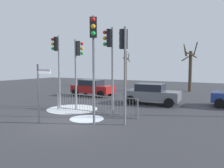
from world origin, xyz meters
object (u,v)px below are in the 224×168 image
at_px(traffic_light_mid_left, 124,54).
at_px(bare_tree_left, 190,68).
at_px(car_grey_trailing, 152,94).
at_px(traffic_light_mid_right, 93,46).
at_px(car_red_mid, 92,88).
at_px(bare_tree_right, 126,68).
at_px(traffic_light_rear_right, 78,58).
at_px(traffic_light_rear_left, 57,55).
at_px(direction_sign_post, 39,90).
at_px(traffic_light_foreground_right, 110,52).

relative_size(traffic_light_mid_left, bare_tree_left, 0.87).
bearing_deg(car_grey_trailing, traffic_light_mid_right, -97.18).
bearing_deg(car_red_mid, bare_tree_right, 99.59).
bearing_deg(traffic_light_mid_right, traffic_light_rear_right, -74.88).
height_order(traffic_light_rear_left, traffic_light_mid_right, traffic_light_mid_right).
xyz_separation_m(traffic_light_mid_right, direction_sign_post, (-2.48, -0.94, -2.07)).
bearing_deg(traffic_light_foreground_right, traffic_light_mid_right, 167.87).
xyz_separation_m(bare_tree_left, bare_tree_right, (-9.02, 3.15, -0.04)).
bearing_deg(traffic_light_rear_right, traffic_light_mid_right, -0.24).
bearing_deg(bare_tree_right, bare_tree_left, -19.24).
distance_m(traffic_light_mid_right, car_red_mid, 10.43).
height_order(car_red_mid, bare_tree_left, bare_tree_left).
bearing_deg(bare_tree_right, direction_sign_post, -75.83).
bearing_deg(bare_tree_left, traffic_light_rear_right, -108.17).
distance_m(traffic_light_mid_right, bare_tree_right, 20.86).
height_order(traffic_light_mid_left, bare_tree_right, bare_tree_right).
relative_size(traffic_light_rear_right, bare_tree_right, 0.92).
bearing_deg(car_red_mid, traffic_light_rear_left, -80.02).
bearing_deg(bare_tree_right, traffic_light_rear_right, -74.59).
bearing_deg(bare_tree_left, car_grey_trailing, -95.57).
bearing_deg(direction_sign_post, bare_tree_right, 100.09).
relative_size(bare_tree_left, bare_tree_right, 1.09).
relative_size(traffic_light_foreground_right, traffic_light_mid_right, 0.94).
bearing_deg(traffic_light_rear_right, traffic_light_mid_left, 17.18).
bearing_deg(car_grey_trailing, direction_sign_post, -114.18).
bearing_deg(car_red_mid, traffic_light_mid_left, -47.72).
bearing_deg(traffic_light_mid_left, traffic_light_foreground_right, 93.18).
relative_size(traffic_light_mid_left, traffic_light_mid_right, 0.90).
xyz_separation_m(traffic_light_foreground_right, car_grey_trailing, (0.54, 5.12, -2.69)).
relative_size(traffic_light_rear_left, traffic_light_mid_right, 0.94).
height_order(direction_sign_post, car_red_mid, direction_sign_post).
relative_size(traffic_light_foreground_right, bare_tree_left, 0.91).
distance_m(traffic_light_rear_left, car_grey_trailing, 7.11).
bearing_deg(car_red_mid, car_grey_trailing, -14.13).
bearing_deg(car_grey_trailing, traffic_light_foreground_right, -99.07).
bearing_deg(traffic_light_rear_right, bare_tree_right, 147.36).
bearing_deg(direction_sign_post, traffic_light_rear_right, 94.33).
relative_size(traffic_light_foreground_right, traffic_light_rear_right, 1.08).
distance_m(traffic_light_foreground_right, bare_tree_left, 14.75).
bearing_deg(traffic_light_mid_right, bare_tree_left, -127.66).
bearing_deg(traffic_light_mid_left, car_grey_trailing, 42.48).
bearing_deg(direction_sign_post, car_grey_trailing, 64.81).
xyz_separation_m(traffic_light_mid_left, direction_sign_post, (-3.59, -1.77, -1.72)).
distance_m(traffic_light_foreground_right, bare_tree_right, 19.35).
height_order(traffic_light_rear_right, bare_tree_left, bare_tree_left).
relative_size(direction_sign_post, bare_tree_left, 0.55).
height_order(car_red_mid, car_grey_trailing, same).
xyz_separation_m(traffic_light_rear_right, car_red_mid, (-2.66, 5.51, -2.45)).
relative_size(traffic_light_rear_right, car_red_mid, 1.15).
bearing_deg(bare_tree_right, car_red_mid, -80.19).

